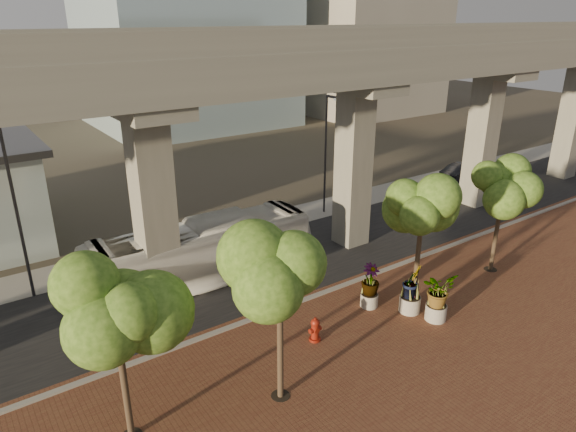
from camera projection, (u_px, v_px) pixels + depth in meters
ground at (288, 283)px, 26.56m from camera, size 160.00×160.00×0.00m
brick_plaza at (403, 362)px, 20.45m from camera, size 70.00×13.00×0.06m
asphalt_road at (267, 268)px, 28.08m from camera, size 90.00×8.00×0.04m
curb_strip at (311, 297)px, 25.01m from camera, size 70.00×0.25×0.16m
far_sidewalk at (220, 235)px, 32.27m from camera, size 90.00×3.00×0.06m
transit_viaduct at (265, 137)px, 25.42m from camera, size 72.00×5.60×12.40m
midrise_block at (365, 22)px, 69.90m from camera, size 18.00×16.00×24.00m
transit_bus at (202, 254)px, 25.96m from camera, size 11.91×3.11×3.30m
parked_car at (465, 173)px, 42.30m from camera, size 4.70×1.63×1.55m
fire_hydrant at (315, 329)px, 21.58m from camera, size 0.55×0.50×1.10m
planter_front at (438, 292)px, 22.76m from camera, size 2.10×2.10×2.31m
planter_right at (370, 281)px, 23.85m from camera, size 2.02×2.02×2.16m
planter_left at (412, 284)px, 23.37m from camera, size 2.17×2.17×2.38m
street_tree_far_west at (114, 315)px, 15.14m from camera, size 4.02×4.02×6.47m
street_tree_near_west at (280, 279)px, 16.84m from camera, size 3.74×3.74×6.51m
street_tree_near_east at (423, 205)px, 22.21m from camera, size 3.55×3.55×6.83m
street_tree_far_east at (504, 187)px, 26.10m from camera, size 3.28×3.28×6.21m
streetlamp_west at (14, 198)px, 23.29m from camera, size 0.44×1.28×8.84m
streetlamp_east at (327, 147)px, 34.20m from camera, size 0.40×1.17×8.10m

